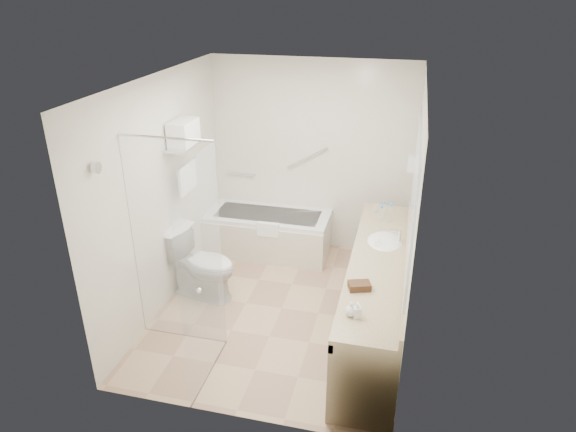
% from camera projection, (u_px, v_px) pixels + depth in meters
% --- Properties ---
extents(floor, '(3.20, 3.20, 0.00)m').
position_uv_depth(floor, '(282.00, 308.00, 5.72)').
color(floor, tan).
rests_on(floor, ground).
extents(ceiling, '(2.60, 3.20, 0.10)m').
position_uv_depth(ceiling, '(280.00, 80.00, 4.67)').
color(ceiling, silver).
rests_on(ceiling, wall_back).
extents(wall_back, '(2.60, 0.10, 2.50)m').
position_uv_depth(wall_back, '(312.00, 157.00, 6.61)').
color(wall_back, beige).
rests_on(wall_back, ground).
extents(wall_front, '(2.60, 0.10, 2.50)m').
position_uv_depth(wall_front, '(228.00, 290.00, 3.79)').
color(wall_front, beige).
rests_on(wall_front, ground).
extents(wall_left, '(0.10, 3.20, 2.50)m').
position_uv_depth(wall_left, '(163.00, 194.00, 5.48)').
color(wall_left, beige).
rests_on(wall_left, ground).
extents(wall_right, '(0.10, 3.20, 2.50)m').
position_uv_depth(wall_right, '(412.00, 219.00, 4.92)').
color(wall_right, beige).
rests_on(wall_right, ground).
extents(bathtub, '(1.60, 0.73, 0.59)m').
position_uv_depth(bathtub, '(268.00, 233.00, 6.81)').
color(bathtub, white).
rests_on(bathtub, floor).
extents(grab_bar_short, '(0.40, 0.03, 0.03)m').
position_uv_depth(grab_bar_short, '(242.00, 174.00, 6.90)').
color(grab_bar_short, silver).
rests_on(grab_bar_short, wall_back).
extents(grab_bar_long, '(0.53, 0.03, 0.33)m').
position_uv_depth(grab_bar_long, '(307.00, 158.00, 6.58)').
color(grab_bar_long, silver).
rests_on(grab_bar_long, wall_back).
extents(shower_enclosure, '(0.96, 0.91, 2.11)m').
position_uv_depth(shower_enclosure, '(188.00, 258.00, 4.59)').
color(shower_enclosure, silver).
rests_on(shower_enclosure, floor).
extents(towel_shelf, '(0.24, 0.55, 0.81)m').
position_uv_depth(towel_shelf, '(184.00, 140.00, 5.55)').
color(towel_shelf, silver).
rests_on(towel_shelf, wall_left).
extents(vanity_counter, '(0.55, 2.70, 0.95)m').
position_uv_depth(vanity_counter, '(377.00, 277.00, 5.10)').
color(vanity_counter, tan).
rests_on(vanity_counter, floor).
extents(sink, '(0.40, 0.52, 0.14)m').
position_uv_depth(sink, '(385.00, 243.00, 5.37)').
color(sink, white).
rests_on(sink, vanity_counter).
extents(faucet, '(0.03, 0.03, 0.14)m').
position_uv_depth(faucet, '(400.00, 236.00, 5.30)').
color(faucet, silver).
rests_on(faucet, vanity_counter).
extents(mirror, '(0.02, 2.00, 1.20)m').
position_uv_depth(mirror, '(414.00, 195.00, 4.66)').
color(mirror, '#B0B6BD').
rests_on(mirror, wall_right).
extents(hairdryer_unit, '(0.08, 0.10, 0.18)m').
position_uv_depth(hairdryer_unit, '(411.00, 164.00, 5.77)').
color(hairdryer_unit, silver).
rests_on(hairdryer_unit, wall_right).
extents(toilet, '(0.90, 0.62, 0.81)m').
position_uv_depth(toilet, '(202.00, 264.00, 5.81)').
color(toilet, white).
rests_on(toilet, floor).
extents(amenity_basket, '(0.22, 0.18, 0.06)m').
position_uv_depth(amenity_basket, '(359.00, 286.00, 4.52)').
color(amenity_basket, '#412B17').
rests_on(amenity_basket, vanity_counter).
extents(soap_bottle_a, '(0.11, 0.15, 0.06)m').
position_uv_depth(soap_bottle_a, '(357.00, 314.00, 4.14)').
color(soap_bottle_a, silver).
rests_on(soap_bottle_a, vanity_counter).
extents(soap_bottle_b, '(0.12, 0.15, 0.10)m').
position_uv_depth(soap_bottle_b, '(351.00, 310.00, 4.16)').
color(soap_bottle_b, silver).
rests_on(soap_bottle_b, vanity_counter).
extents(water_bottle_left, '(0.07, 0.07, 0.22)m').
position_uv_depth(water_bottle_left, '(390.00, 214.00, 5.74)').
color(water_bottle_left, silver).
rests_on(water_bottle_left, vanity_counter).
extents(water_bottle_mid, '(0.06, 0.06, 0.19)m').
position_uv_depth(water_bottle_mid, '(383.00, 210.00, 5.87)').
color(water_bottle_mid, silver).
rests_on(water_bottle_mid, vanity_counter).
extents(water_bottle_right, '(0.06, 0.06, 0.19)m').
position_uv_depth(water_bottle_right, '(381.00, 214.00, 5.77)').
color(water_bottle_right, silver).
rests_on(water_bottle_right, vanity_counter).
extents(drinking_glass_near, '(0.10, 0.10, 0.10)m').
position_uv_depth(drinking_glass_near, '(378.00, 243.00, 5.22)').
color(drinking_glass_near, silver).
rests_on(drinking_glass_near, vanity_counter).
extents(drinking_glass_far, '(0.08, 0.08, 0.10)m').
position_uv_depth(drinking_glass_far, '(376.00, 208.00, 6.00)').
color(drinking_glass_far, silver).
rests_on(drinking_glass_far, vanity_counter).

